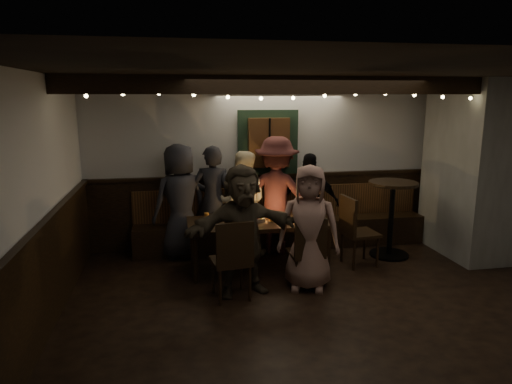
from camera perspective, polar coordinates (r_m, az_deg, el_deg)
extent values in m
cube|color=black|center=(5.36, 9.20, -14.46)|extent=(6.00, 5.00, 0.01)
cube|color=black|center=(4.81, 10.26, 14.64)|extent=(6.00, 5.00, 0.01)
cube|color=silver|center=(7.28, 2.93, 3.54)|extent=(6.00, 0.01, 2.60)
cube|color=silver|center=(4.81, -26.24, -2.09)|extent=(0.01, 5.00, 2.60)
cube|color=black|center=(7.40, 2.92, -2.24)|extent=(6.00, 0.05, 1.10)
cube|color=black|center=(5.02, -25.11, -10.41)|extent=(0.05, 5.00, 1.10)
cube|color=slate|center=(7.48, 25.04, 2.65)|extent=(0.70, 1.40, 2.60)
cube|color=black|center=(7.25, 3.35, -5.21)|extent=(4.60, 0.45, 0.45)
cube|color=#34210F|center=(7.30, 3.05, -1.23)|extent=(4.60, 0.06, 0.50)
cube|color=black|center=(7.13, 1.51, 6.21)|extent=(0.95, 0.04, 1.00)
cube|color=#34210F|center=(7.07, 1.61, 6.16)|extent=(0.64, 0.12, 0.76)
cube|color=black|center=(5.75, 6.63, 13.13)|extent=(6.00, 0.16, 0.22)
sphere|color=#FFE599|center=(5.56, -20.47, 11.18)|extent=(0.04, 0.04, 0.04)
sphere|color=#FFE599|center=(5.50, -16.30, 11.69)|extent=(0.04, 0.04, 0.04)
sphere|color=#FFE599|center=(5.48, -12.05, 11.96)|extent=(0.04, 0.04, 0.04)
sphere|color=#FFE599|center=(5.49, -7.78, 11.94)|extent=(0.04, 0.04, 0.04)
sphere|color=#FFE599|center=(5.52, -3.53, 11.75)|extent=(0.04, 0.04, 0.04)
sphere|color=#FFE599|center=(5.59, 0.63, 11.61)|extent=(0.04, 0.04, 0.04)
sphere|color=#FFE599|center=(5.68, 4.68, 11.64)|extent=(0.04, 0.04, 0.04)
sphere|color=#FFE599|center=(5.79, 8.58, 11.79)|extent=(0.04, 0.04, 0.04)
sphere|color=#FFE599|center=(5.94, 12.33, 11.88)|extent=(0.04, 0.04, 0.04)
sphere|color=#FFE599|center=(6.10, 15.87, 11.75)|extent=(0.04, 0.04, 0.04)
sphere|color=#FFE599|center=(6.29, 19.20, 11.39)|extent=(0.04, 0.04, 0.04)
sphere|color=#FFE599|center=(6.49, 22.31, 10.93)|extent=(0.04, 0.04, 0.04)
sphere|color=#FFE599|center=(6.71, 25.22, 10.56)|extent=(0.04, 0.04, 0.04)
sphere|color=#FFE599|center=(6.95, 27.95, 10.37)|extent=(0.04, 0.04, 0.04)
cube|color=black|center=(6.25, 0.34, -3.87)|extent=(1.93, 0.83, 0.06)
cylinder|color=black|center=(5.93, -7.60, -8.35)|extent=(0.06, 0.06, 0.63)
cylinder|color=black|center=(6.57, -7.93, -6.31)|extent=(0.06, 0.06, 0.63)
cylinder|color=black|center=(6.26, 9.02, -7.28)|extent=(0.06, 0.06, 0.63)
cylinder|color=black|center=(6.87, 7.13, -5.47)|extent=(0.06, 0.06, 0.63)
cylinder|color=#BF7226|center=(6.19, -6.19, -3.19)|extent=(0.06, 0.06, 0.13)
cylinder|color=#BF7226|center=(6.04, -2.55, -3.54)|extent=(0.06, 0.06, 0.13)
cylinder|color=silver|center=(6.30, -0.32, -2.86)|extent=(0.06, 0.06, 0.13)
cylinder|color=#BF7226|center=(6.21, 2.00, -3.09)|extent=(0.06, 0.06, 0.13)
cylinder|color=silver|center=(6.51, 4.98, -2.42)|extent=(0.06, 0.06, 0.13)
cylinder|color=#BF7226|center=(6.24, 7.33, -3.12)|extent=(0.06, 0.06, 0.13)
cylinder|color=white|center=(5.90, -3.76, -4.49)|extent=(0.24, 0.24, 0.01)
cube|color=#B2B2B7|center=(6.19, 0.42, -3.54)|extent=(0.15, 0.09, 0.05)
cylinder|color=#990C0C|center=(6.17, 0.17, -3.10)|extent=(0.03, 0.03, 0.15)
cylinder|color=gold|center=(6.18, 0.67, -3.07)|extent=(0.03, 0.03, 0.15)
cylinder|color=silver|center=(6.31, 2.12, -3.10)|extent=(0.05, 0.05, 0.07)
sphere|color=#FFB24C|center=(6.30, 2.12, -2.62)|extent=(0.03, 0.03, 0.03)
cube|color=black|center=(5.45, -3.17, -8.64)|extent=(0.49, 0.49, 0.04)
cube|color=black|center=(5.17, -2.63, -6.55)|extent=(0.44, 0.10, 0.50)
cylinder|color=black|center=(5.74, -1.86, -10.06)|extent=(0.04, 0.04, 0.43)
cylinder|color=black|center=(5.42, -0.78, -11.41)|extent=(0.04, 0.04, 0.43)
cylinder|color=black|center=(5.65, -5.39, -10.44)|extent=(0.04, 0.04, 0.43)
cylinder|color=black|center=(5.33, -4.52, -11.85)|extent=(0.04, 0.04, 0.43)
cube|color=black|center=(5.82, 6.20, -7.63)|extent=(0.43, 0.43, 0.04)
cube|color=black|center=(5.57, 6.88, -5.79)|extent=(0.41, 0.06, 0.47)
cylinder|color=black|center=(6.10, 7.13, -8.93)|extent=(0.04, 0.04, 0.40)
cylinder|color=black|center=(5.81, 8.27, -10.05)|extent=(0.04, 0.04, 0.40)
cylinder|color=black|center=(6.00, 4.11, -9.23)|extent=(0.04, 0.04, 0.40)
cylinder|color=black|center=(5.70, 5.10, -10.40)|extent=(0.04, 0.04, 0.40)
cube|color=black|center=(6.62, 12.90, -5.07)|extent=(0.49, 0.49, 0.04)
cube|color=black|center=(6.45, 11.42, -2.88)|extent=(0.09, 0.45, 0.51)
cylinder|color=black|center=(6.63, 14.95, -7.33)|extent=(0.04, 0.04, 0.44)
cylinder|color=black|center=(6.46, 12.15, -7.72)|extent=(0.04, 0.04, 0.44)
cylinder|color=black|center=(6.93, 13.40, -6.41)|extent=(0.04, 0.04, 0.44)
cylinder|color=black|center=(6.76, 10.69, -6.75)|extent=(0.04, 0.04, 0.44)
cylinder|color=black|center=(7.23, 16.26, -7.49)|extent=(0.58, 0.58, 0.03)
cylinder|color=black|center=(7.07, 16.51, -3.37)|extent=(0.08, 0.08, 1.11)
cylinder|color=black|center=(6.95, 16.78, 1.05)|extent=(0.71, 0.71, 0.04)
imported|color=#24252C|center=(6.79, -9.45, -1.12)|extent=(0.97, 0.82, 1.69)
imported|color=black|center=(6.86, -5.39, -1.04)|extent=(0.68, 0.52, 1.65)
imported|color=beige|center=(6.84, -1.67, -1.39)|extent=(0.87, 0.75, 1.57)
imported|color=#3C1918|center=(6.87, 2.58, -0.46)|extent=(1.31, 1.05, 1.78)
imported|color=black|center=(7.05, 6.72, -1.30)|extent=(0.96, 0.70, 1.52)
imported|color=#393023|center=(5.46, -1.68, -4.78)|extent=(1.53, 0.71, 1.59)
imported|color=#8B665A|center=(5.63, 6.60, -4.47)|extent=(0.88, 0.71, 1.56)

